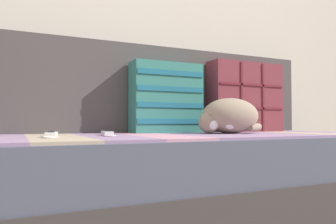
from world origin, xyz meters
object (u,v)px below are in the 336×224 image
couch (190,175)px  throw_pillow_quilted (245,97)px  game_remote_far (51,135)px  sleeping_cat (229,117)px  game_remote_near (107,134)px  throw_pillow_striped (166,98)px

couch → throw_pillow_quilted: size_ratio=4.11×
game_remote_far → sleeping_cat: bearing=2.9°
throw_pillow_quilted → sleeping_cat: bearing=-140.2°
game_remote_near → game_remote_far: 0.23m
throw_pillow_striped → couch: bearing=-84.7°
couch → throw_pillow_striped: bearing=95.3°
throw_pillow_striped → game_remote_near: throw_pillow_striped is taller
sleeping_cat → game_remote_far: (-0.84, -0.04, -0.07)m
couch → throw_pillow_quilted: 0.68m
couch → throw_pillow_quilted: throw_pillow_quilted is taller
sleeping_cat → throw_pillow_quilted: bearing=39.8°
throw_pillow_striped → sleeping_cat: bearing=-48.1°
couch → sleeping_cat: sleeping_cat is taller
sleeping_cat → game_remote_near: 0.62m
throw_pillow_quilted → game_remote_near: bearing=-164.3°
throw_pillow_striped → game_remote_near: 0.50m
game_remote_near → game_remote_far: (-0.22, -0.04, 0.00)m
sleeping_cat → game_remote_far: 0.84m
couch → game_remote_near: bearing=-175.1°
game_remote_near → game_remote_far: same height
throw_pillow_striped → game_remote_far: throw_pillow_striped is taller
couch → game_remote_far: game_remote_far is taller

